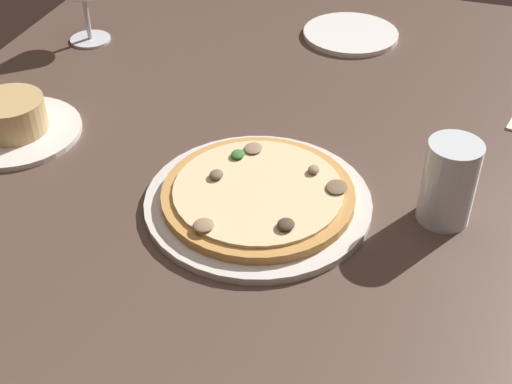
{
  "coord_description": "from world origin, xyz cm",
  "views": [
    {
      "loc": [
        -62.98,
        -20.7,
        59.68
      ],
      "look_at": [
        1.25,
        -0.13,
        7.0
      ],
      "focal_mm": 49.81,
      "sensor_mm": 36.0,
      "label": 1
    }
  ],
  "objects_px": {
    "pizza_main": "(260,198)",
    "ramekin_on_saucer": "(13,121)",
    "side_plate": "(351,34)",
    "water_glass": "(448,186)"
  },
  "relations": [
    {
      "from": "pizza_main",
      "to": "ramekin_on_saucer",
      "type": "distance_m",
      "value": 0.38
    },
    {
      "from": "ramekin_on_saucer",
      "to": "side_plate",
      "type": "distance_m",
      "value": 0.6
    },
    {
      "from": "ramekin_on_saucer",
      "to": "water_glass",
      "type": "xyz_separation_m",
      "value": [
        -0.0,
        -0.6,
        0.03
      ]
    },
    {
      "from": "water_glass",
      "to": "ramekin_on_saucer",
      "type": "bearing_deg",
      "value": 89.83
    },
    {
      "from": "pizza_main",
      "to": "ramekin_on_saucer",
      "type": "xyz_separation_m",
      "value": [
        0.05,
        0.38,
        0.01
      ]
    },
    {
      "from": "ramekin_on_saucer",
      "to": "side_plate",
      "type": "bearing_deg",
      "value": -40.6
    },
    {
      "from": "pizza_main",
      "to": "side_plate",
      "type": "height_order",
      "value": "pizza_main"
    },
    {
      "from": "side_plate",
      "to": "pizza_main",
      "type": "bearing_deg",
      "value": 178.89
    },
    {
      "from": "ramekin_on_saucer",
      "to": "water_glass",
      "type": "relative_size",
      "value": 1.75
    },
    {
      "from": "water_glass",
      "to": "side_plate",
      "type": "height_order",
      "value": "water_glass"
    }
  ]
}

